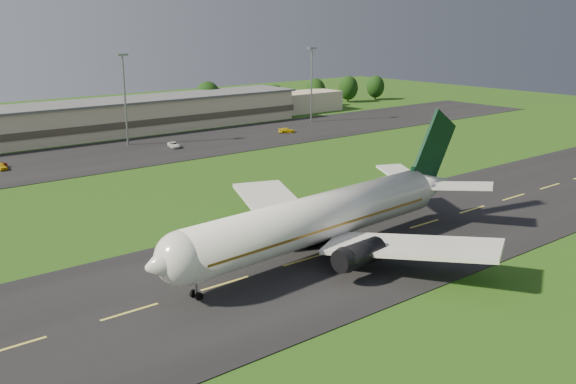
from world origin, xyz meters
TOP-DOWN VIEW (x-y plane):
  - ground at (0.00, 0.00)m, footprint 360.00×360.00m
  - taxiway at (0.00, 0.00)m, footprint 220.00×30.00m
  - apron at (0.00, 72.00)m, footprint 260.00×30.00m
  - airliner at (-8.05, 0.06)m, footprint 51.29×42.06m
  - terminal at (6.40, 96.18)m, footprint 145.00×16.00m
  - light_mast_centre at (5.00, 80.00)m, footprint 2.40×1.20m
  - light_mast_east at (60.00, 80.00)m, footprint 2.40×1.20m
  - tree_line at (23.09, 105.88)m, footprint 194.04×9.67m
  - service_vehicle_a at (-24.70, 71.92)m, footprint 1.86×3.88m
  - service_vehicle_c at (11.53, 70.65)m, footprint 3.11×4.83m
  - service_vehicle_d at (43.17, 70.01)m, footprint 4.47×3.22m

SIDE VIEW (x-z plane):
  - ground at x=0.00m, z-range 0.00..0.00m
  - taxiway at x=0.00m, z-range 0.00..0.10m
  - apron at x=0.00m, z-range 0.00..0.10m
  - service_vehicle_d at x=43.17m, z-range 0.10..1.30m
  - service_vehicle_c at x=11.53m, z-range 0.10..1.34m
  - service_vehicle_a at x=-24.70m, z-range 0.10..1.38m
  - terminal at x=6.40m, z-range -0.21..8.19m
  - airliner at x=-8.05m, z-range -3.13..12.45m
  - tree_line at x=23.09m, z-range -0.19..10.34m
  - light_mast_centre at x=5.00m, z-range 2.56..22.91m
  - light_mast_east at x=60.00m, z-range 2.56..22.91m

